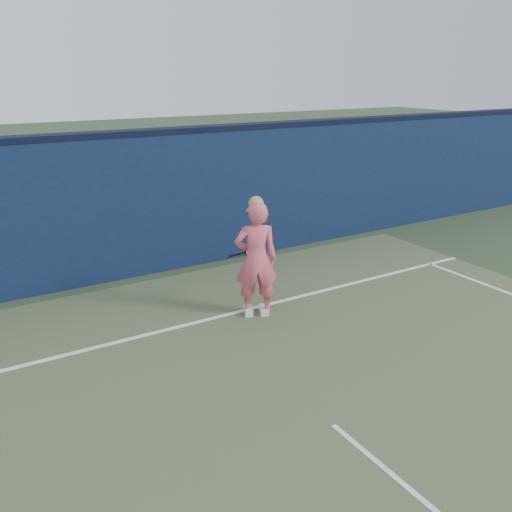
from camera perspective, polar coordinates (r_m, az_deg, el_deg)
ground at (r=5.50m, az=15.20°, el=-22.22°), size 80.00×80.00×0.00m
backstop_wall at (r=10.02m, az=-11.68°, el=5.20°), size 24.00×0.40×2.50m
wall_cap at (r=9.80m, az=-12.19°, el=12.59°), size 24.00×0.42×0.10m
player at (r=8.09m, az=0.00°, el=-0.32°), size 0.76×0.64×1.85m
racket at (r=8.49m, az=-0.45°, el=0.52°), size 0.49×0.31×0.30m
court_lines at (r=5.34m, az=17.96°, el=-23.87°), size 11.00×12.04×0.01m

